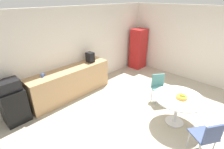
% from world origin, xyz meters
% --- Properties ---
extents(ground_plane, '(6.00, 6.00, 0.00)m').
position_xyz_m(ground_plane, '(0.00, 0.00, 0.00)').
color(ground_plane, '#B2A893').
extents(wall_back, '(6.00, 0.10, 2.60)m').
position_xyz_m(wall_back, '(0.00, 3.00, 1.30)').
color(wall_back, silver).
rests_on(wall_back, ground_plane).
extents(wall_side_right, '(0.10, 6.00, 2.60)m').
position_xyz_m(wall_side_right, '(3.00, 0.00, 1.30)').
color(wall_side_right, silver).
rests_on(wall_side_right, ground_plane).
extents(counter_block, '(2.58, 0.60, 0.90)m').
position_xyz_m(counter_block, '(-0.78, 2.65, 0.45)').
color(counter_block, tan).
rests_on(counter_block, ground_plane).
extents(mini_fridge, '(0.54, 0.54, 0.86)m').
position_xyz_m(mini_fridge, '(-2.42, 2.65, 0.43)').
color(mini_fridge, black).
rests_on(mini_fridge, ground_plane).
extents(microwave, '(0.48, 0.38, 0.26)m').
position_xyz_m(microwave, '(-2.42, 2.65, 0.99)').
color(microwave, black).
rests_on(microwave, mini_fridge).
extents(locker_cabinet, '(0.60, 0.50, 1.64)m').
position_xyz_m(locker_cabinet, '(2.55, 2.55, 0.82)').
color(locker_cabinet, '#B21E1E').
rests_on(locker_cabinet, ground_plane).
extents(round_table, '(1.14, 1.14, 0.74)m').
position_xyz_m(round_table, '(0.25, -0.26, 0.61)').
color(round_table, silver).
rests_on(round_table, ground_plane).
extents(chair_teal, '(0.58, 0.58, 0.83)m').
position_xyz_m(chair_teal, '(0.81, 0.55, 0.52)').
color(chair_teal, silver).
rests_on(chair_teal, ground_plane).
extents(chair_navy, '(0.58, 0.58, 0.83)m').
position_xyz_m(chair_navy, '(-0.29, -1.09, 0.52)').
color(chair_navy, silver).
rests_on(chair_navy, ground_plane).
extents(fruit_bowl, '(0.24, 0.24, 0.11)m').
position_xyz_m(fruit_bowl, '(0.23, -0.33, 0.78)').
color(fruit_bowl, gold).
rests_on(fruit_bowl, round_table).
extents(mug_white, '(0.13, 0.08, 0.09)m').
position_xyz_m(mug_white, '(0.13, 2.62, 0.95)').
color(mug_white, black).
rests_on(mug_white, counter_block).
extents(mug_green, '(0.13, 0.08, 0.09)m').
position_xyz_m(mug_green, '(-1.57, 2.70, 0.95)').
color(mug_green, '#3F66BF').
rests_on(mug_green, counter_block).
extents(coffee_maker, '(0.20, 0.24, 0.32)m').
position_xyz_m(coffee_maker, '(0.02, 2.65, 1.06)').
color(coffee_maker, black).
rests_on(coffee_maker, counter_block).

